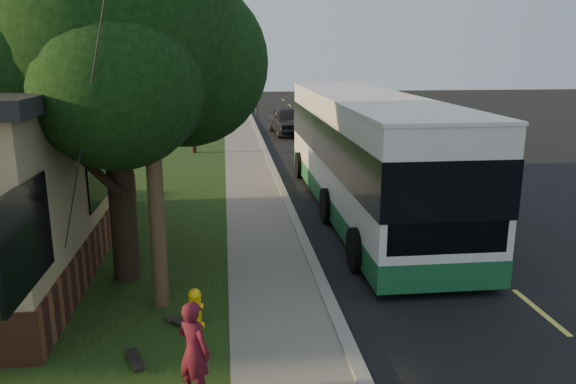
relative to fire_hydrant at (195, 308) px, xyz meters
The scene contains 17 objects.
ground 2.64m from the fire_hydrant, ahead, with size 120.00×120.00×0.00m, color black.
road 11.99m from the fire_hydrant, 56.58° to the left, with size 8.00×80.00×0.01m, color black.
curb 10.34m from the fire_hydrant, 75.43° to the left, with size 0.25×80.00×0.12m, color gray.
sidewalk 10.13m from the fire_hydrant, 80.91° to the left, with size 2.00×80.00×0.08m, color slate.
grass_verge 10.19m from the fire_hydrant, 100.76° to the left, with size 5.00×80.00×0.07m, color black.
fire_hydrant is the anchor object (origin of this frame).
utility_pole 4.37m from the fire_hydrant, 125.38° to the left, with size 2.86×3.21×9.07m.
leafy_tree 5.65m from the fire_hydrant, 120.67° to the left, with size 6.30×6.00×7.80m.
bare_tree_near 18.10m from the fire_hydrant, 92.86° to the left, with size 1.38×1.21×4.31m.
bare_tree_far 30.04m from the fire_hydrant, 90.76° to the left, with size 1.38×1.21×4.03m.
traffic_signal 34.25m from the fire_hydrant, 84.79° to the left, with size 0.18×0.22×5.50m.
transit_bus 8.95m from the fire_hydrant, 56.05° to the left, with size 3.08×13.36×3.61m.
skateboarder 2.20m from the fire_hydrant, 87.35° to the right, with size 0.55×0.36×1.50m, color #4E0F1D.
skateboard_main 1.46m from the fire_hydrant, 130.17° to the right, with size 0.42×0.74×0.07m.
skateboard_spare 0.39m from the fire_hydrant, 162.99° to the left, with size 0.73×0.69×0.08m.
dumpster 12.01m from the fire_hydrant, 124.25° to the left, with size 1.59×1.42×1.17m.
distant_car 24.56m from the fire_hydrant, 79.56° to the left, with size 1.95×4.85×1.65m, color black.
Camera 1 is at (-1.98, -9.36, 4.93)m, focal length 35.00 mm.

